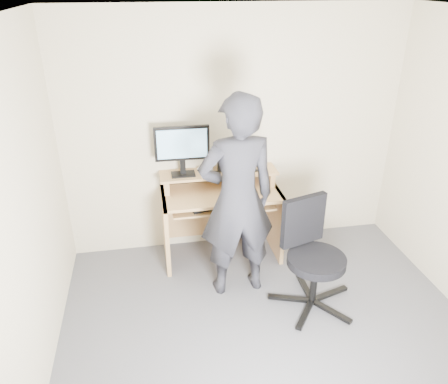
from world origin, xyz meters
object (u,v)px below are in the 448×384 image
object	(u,v)px
desk	(220,206)
office_chair	(311,251)
person	(237,199)
monitor	(182,146)

from	to	relation	value
desk	office_chair	bearing A→B (deg)	-55.57
desk	person	distance (m)	0.76
desk	person	world-z (taller)	person
monitor	person	world-z (taller)	person
office_chair	person	world-z (taller)	person
monitor	person	bearing A→B (deg)	-58.95
monitor	person	distance (m)	0.84
desk	office_chair	distance (m)	1.15
desk	office_chair	world-z (taller)	office_chair
office_chair	person	size ratio (longest dim) A/B	0.51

